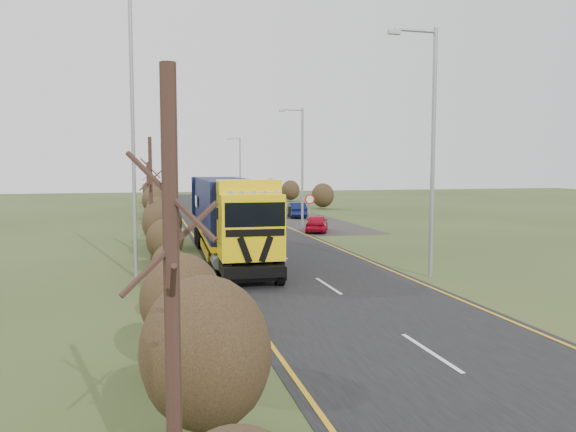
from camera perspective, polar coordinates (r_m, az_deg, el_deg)
The scene contains 14 objects.
ground at distance 25.59m, azimuth 1.27°, elevation -5.33°, with size 160.00×160.00×0.00m, color #33421C.
road at distance 35.21m, azimuth -3.11°, elevation -2.48°, with size 8.00×120.00×0.02m, color black.
layby at distance 46.42m, azimuth 2.37°, elevation -0.65°, with size 6.00×18.00×0.02m, color #292624.
lane_markings at distance 34.91m, azimuth -3.01°, elevation -2.51°, with size 7.52×116.00×0.01m.
hedgerow at distance 32.29m, azimuth -12.88°, elevation -0.40°, with size 2.24×102.04×6.05m.
lorry at distance 27.92m, azimuth -6.09°, elevation 0.31°, with size 2.86×14.75×4.09m.
car_red_hatchback at distance 39.60m, azimuth 2.94°, elevation -0.74°, with size 1.49×3.70×1.26m, color #A3081D.
car_blue_sedan at distance 50.96m, azimuth 0.87°, elevation 0.61°, with size 1.44×4.12×1.36m, color #0A1039.
streetlight_near at distance 23.97m, azimuth 14.23°, elevation 7.42°, with size 2.16×0.20×10.21m.
streetlight_mid at distance 43.57m, azimuth 1.32°, elevation 5.56°, with size 1.94×0.18×9.10m.
streetlight_far at distance 69.34m, azimuth -4.97°, elevation 4.90°, with size 1.75×0.18×8.17m.
left_pole at distance 23.90m, azimuth -15.47°, elevation 7.55°, with size 0.16×0.16×11.46m, color gray.
speed_sign at distance 40.74m, azimuth 2.22°, elevation 1.15°, with size 0.72×0.10×2.61m.
warning_board at distance 52.89m, azimuth -1.43°, elevation 1.15°, with size 0.66×0.11×1.72m.
Camera 1 is at (-6.76, -24.25, 4.60)m, focal length 35.00 mm.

